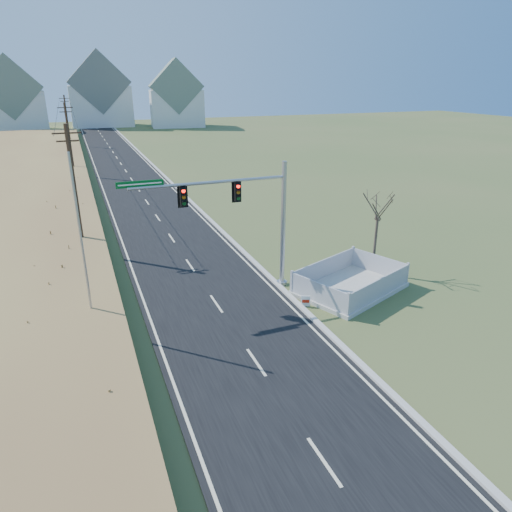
{
  "coord_description": "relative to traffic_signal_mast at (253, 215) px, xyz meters",
  "views": [
    {
      "loc": [
        -6.25,
        -17.79,
        11.7
      ],
      "look_at": [
        1.57,
        2.0,
        3.4
      ],
      "focal_mm": 32.0,
      "sensor_mm": 36.0,
      "label": 1
    }
  ],
  "objects": [
    {
      "name": "fence_enclosure",
      "position": [
        5.26,
        -2.26,
        -4.28
      ],
      "size": [
        7.32,
        6.23,
        1.41
      ],
      "rotation": [
        0.0,
        0.0,
        0.38
      ],
      "color": "#B7B5AD",
      "rests_on": "ground"
    },
    {
      "name": "flagpole",
      "position": [
        -9.07,
        -1.62,
        -1.05
      ],
      "size": [
        0.4,
        0.4,
        8.78
      ],
      "color": "#B7B5AD",
      "rests_on": "ground"
    },
    {
      "name": "condo_n",
      "position": [
        -0.61,
        106.87,
        3.05
      ],
      "size": [
        15.27,
        10.2,
        18.54
      ],
      "color": "silver",
      "rests_on": "ground"
    },
    {
      "name": "utility_pole_far",
      "position": [
        -9.11,
        69.87,
        0.13
      ],
      "size": [
        1.8,
        0.26,
        9.0
      ],
      "color": "#422D1E",
      "rests_on": "ground"
    },
    {
      "name": "bare_tree",
      "position": [
        8.05,
        -0.55,
        -0.02
      ],
      "size": [
        2.13,
        2.13,
        5.63
      ],
      "color": "#4C3F33",
      "rests_on": "ground"
    },
    {
      "name": "road",
      "position": [
        -2.61,
        44.87,
        -4.53
      ],
      "size": [
        8.0,
        180.0,
        0.06
      ],
      "primitive_type": "cube",
      "color": "black",
      "rests_on": "ground"
    },
    {
      "name": "traffic_signal_mast",
      "position": [
        0.0,
        0.0,
        0.0
      ],
      "size": [
        9.38,
        0.64,
        7.46
      ],
      "rotation": [
        0.0,
        0.0,
        -0.0
      ],
      "color": "#9EA0A5",
      "rests_on": "ground"
    },
    {
      "name": "open_sign",
      "position": [
        1.88,
        -3.13,
        -4.23
      ],
      "size": [
        0.48,
        0.23,
        0.62
      ],
      "rotation": [
        0.0,
        0.0,
        -0.38
      ],
      "color": "white",
      "rests_on": "ground"
    },
    {
      "name": "curb",
      "position": [
        1.54,
        44.87,
        -4.47
      ],
      "size": [
        0.3,
        180.0,
        0.18
      ],
      "primitive_type": "cube",
      "color": "#B2AFA8",
      "rests_on": "ground"
    },
    {
      "name": "utility_pole_near",
      "position": [
        -9.11,
        9.87,
        0.13
      ],
      "size": [
        1.8,
        0.26,
        9.0
      ],
      "color": "#422D1E",
      "rests_on": "ground"
    },
    {
      "name": "ground",
      "position": [
        -2.61,
        -5.13,
        -4.56
      ],
      "size": [
        260.0,
        260.0,
        0.0
      ],
      "primitive_type": "plane",
      "color": "#45572A",
      "rests_on": "ground"
    },
    {
      "name": "condo_nnw",
      "position": [
        -20.61,
        102.87,
        2.38
      ],
      "size": [
        14.93,
        11.17,
        17.03
      ],
      "rotation": [
        0.0,
        0.0,
        0.07
      ],
      "color": "silver",
      "rests_on": "ground"
    },
    {
      "name": "condo_ne",
      "position": [
        17.39,
        98.87,
        2.28
      ],
      "size": [
        14.12,
        10.51,
        16.52
      ],
      "rotation": [
        0.0,
        0.0,
        -0.1
      ],
      "color": "silver",
      "rests_on": "ground"
    },
    {
      "name": "utility_pole_mid",
      "position": [
        -9.11,
        39.87,
        0.13
      ],
      "size": [
        1.8,
        0.26,
        9.0
      ],
      "color": "#422D1E",
      "rests_on": "ground"
    }
  ]
}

